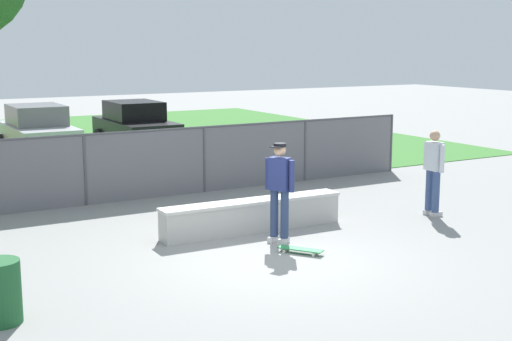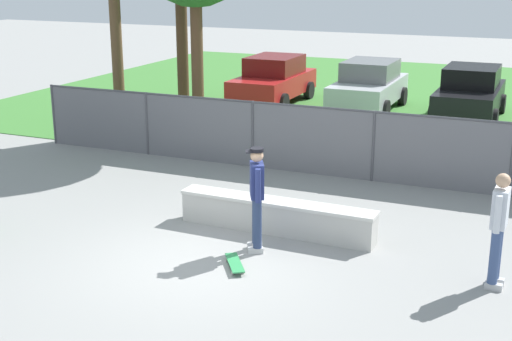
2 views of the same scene
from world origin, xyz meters
name	(u,v)px [view 1 (image 1 of 2)]	position (x,y,z in m)	size (l,w,h in m)	color
ground_plane	(272,260)	(0.00, 0.00, 0.00)	(80.00, 80.00, 0.00)	gray
grass_strip	(42,145)	(0.00, 15.95, 0.01)	(26.87, 20.00, 0.02)	#3D7A33
concrete_ledge	(253,215)	(0.65, 1.80, 0.31)	(3.79, 0.57, 0.62)	#B7B5AD
skateboarder	(280,187)	(0.67, 0.85, 1.03)	(0.40, 0.54, 1.84)	beige
skateboard	(300,249)	(0.61, 0.06, 0.07)	(0.62, 0.77, 0.09)	#2D8C4C
chainlink_fence	(147,161)	(0.00, 5.65, 0.89)	(14.94, 0.07, 1.63)	#4C4C51
car_silver	(38,130)	(-0.66, 13.57, 0.84)	(2.03, 4.21, 1.66)	#B7BABF
car_black	(135,125)	(2.65, 13.48, 0.84)	(2.03, 4.21, 1.66)	black
bystander	(434,169)	(4.58, 0.99, 1.01)	(0.29, 0.60, 1.82)	beige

